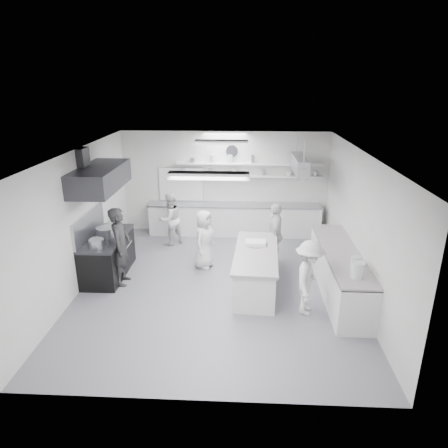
{
  "coord_description": "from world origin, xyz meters",
  "views": [
    {
      "loc": [
        0.57,
        -8.14,
        4.4
      ],
      "look_at": [
        0.12,
        0.6,
        1.25
      ],
      "focal_mm": 32.49,
      "sensor_mm": 36.0,
      "label": 1
    }
  ],
  "objects_px": {
    "cook_stove": "(121,246)",
    "prep_island": "(256,271)",
    "cook_back": "(170,219)",
    "right_counter": "(340,273)",
    "back_counter": "(235,220)",
    "stove": "(108,257)"
  },
  "relations": [
    {
      "from": "back_counter",
      "to": "cook_stove",
      "type": "xyz_separation_m",
      "value": [
        -2.45,
        -3.19,
        0.44
      ]
    },
    {
      "from": "stove",
      "to": "back_counter",
      "type": "bearing_deg",
      "value": 43.99
    },
    {
      "from": "cook_back",
      "to": "prep_island",
      "type": "bearing_deg",
      "value": 89.42
    },
    {
      "from": "prep_island",
      "to": "cook_stove",
      "type": "xyz_separation_m",
      "value": [
        -3.0,
        0.09,
        0.48
      ]
    },
    {
      "from": "stove",
      "to": "right_counter",
      "type": "height_order",
      "value": "right_counter"
    },
    {
      "from": "back_counter",
      "to": "cook_back",
      "type": "bearing_deg",
      "value": -154.36
    },
    {
      "from": "back_counter",
      "to": "prep_island",
      "type": "height_order",
      "value": "back_counter"
    },
    {
      "from": "back_counter",
      "to": "cook_stove",
      "type": "height_order",
      "value": "cook_stove"
    },
    {
      "from": "stove",
      "to": "prep_island",
      "type": "xyz_separation_m",
      "value": [
        3.45,
        -0.48,
        -0.03
      ]
    },
    {
      "from": "prep_island",
      "to": "cook_back",
      "type": "distance_m",
      "value": 3.38
    },
    {
      "from": "stove",
      "to": "back_counter",
      "type": "xyz_separation_m",
      "value": [
        2.9,
        2.8,
        0.01
      ]
    },
    {
      "from": "back_counter",
      "to": "right_counter",
      "type": "distance_m",
      "value": 4.13
    },
    {
      "from": "cook_stove",
      "to": "cook_back",
      "type": "height_order",
      "value": "cook_stove"
    },
    {
      "from": "back_counter",
      "to": "cook_stove",
      "type": "bearing_deg",
      "value": -127.52
    },
    {
      "from": "stove",
      "to": "right_counter",
      "type": "distance_m",
      "value": 5.28
    },
    {
      "from": "cook_stove",
      "to": "prep_island",
      "type": "bearing_deg",
      "value": -93.37
    },
    {
      "from": "prep_island",
      "to": "cook_back",
      "type": "height_order",
      "value": "cook_back"
    },
    {
      "from": "right_counter",
      "to": "cook_stove",
      "type": "xyz_separation_m",
      "value": [
        -4.8,
        0.21,
        0.43
      ]
    },
    {
      "from": "right_counter",
      "to": "cook_stove",
      "type": "bearing_deg",
      "value": 177.45
    },
    {
      "from": "back_counter",
      "to": "prep_island",
      "type": "relative_size",
      "value": 2.22
    },
    {
      "from": "stove",
      "to": "cook_stove",
      "type": "relative_size",
      "value": 1.01
    },
    {
      "from": "back_counter",
      "to": "cook_back",
      "type": "height_order",
      "value": "cook_back"
    }
  ]
}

